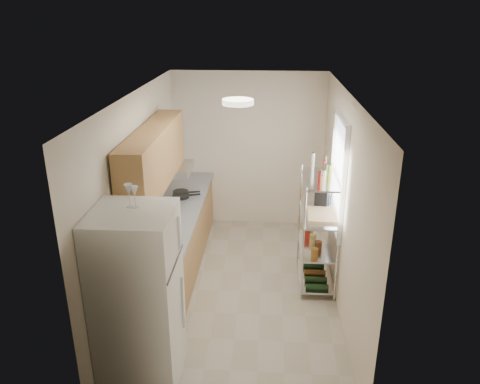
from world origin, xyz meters
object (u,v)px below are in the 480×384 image
Objects in this scene: refrigerator at (138,299)px; espresso_machine at (322,195)px; cutting_board at (323,215)px; frying_pan_large at (181,196)px; rice_cooker at (166,209)px.

espresso_machine is (1.95, 2.20, 0.25)m from refrigerator.
cutting_board is 1.67× the size of espresso_machine.
espresso_machine is (2.02, -0.41, 0.24)m from frying_pan_large.
frying_pan_large is (-0.07, 2.61, 0.01)m from refrigerator.
refrigerator reaches higher than rice_cooker.
frying_pan_large is at bearing -176.28° from espresso_machine.
espresso_machine reaches higher than cutting_board.
frying_pan_large is at bearing 158.56° from cutting_board.
cutting_board reaches higher than frying_pan_large.
cutting_board is at bearing -2.04° from rice_cooker.
refrigerator is 1.91m from rice_cooker.
cutting_board is (1.99, -0.78, 0.11)m from frying_pan_large.
cutting_board is 0.39m from espresso_machine.
cutting_board is at bearing -40.35° from frying_pan_large.
refrigerator is 2.65m from cutting_board.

